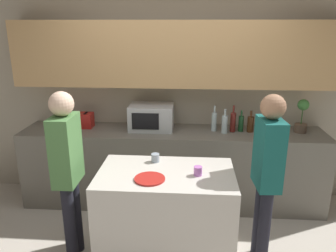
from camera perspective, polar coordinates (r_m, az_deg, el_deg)
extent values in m
cube|color=#B2A893|center=(4.12, 1.10, 6.07)|extent=(6.40, 0.08, 2.70)
cube|color=tan|center=(3.86, 0.98, 12.42)|extent=(3.74, 0.32, 0.75)
cube|color=#6B665B|center=(4.06, 0.76, -7.19)|extent=(3.60, 0.62, 0.94)
cube|color=beige|center=(3.13, -0.34, -15.62)|extent=(1.21, 0.73, 0.91)
cube|color=#B7BABC|center=(3.93, -2.87, 1.59)|extent=(0.52, 0.38, 0.30)
cube|color=black|center=(3.76, -3.98, 0.80)|extent=(0.31, 0.01, 0.19)
cube|color=#B21E19|center=(4.14, -14.72, 0.98)|extent=(0.26, 0.16, 0.18)
cube|color=black|center=(4.13, -15.47, 2.21)|extent=(0.02, 0.11, 0.01)
cube|color=black|center=(4.10, -14.15, 2.20)|extent=(0.02, 0.11, 0.01)
cylinder|color=brown|center=(4.14, 22.07, -0.33)|extent=(0.14, 0.14, 0.10)
cylinder|color=#38662D|center=(4.10, 22.29, 1.53)|extent=(0.01, 0.01, 0.18)
sphere|color=#3D7A38|center=(4.07, 22.51, 3.43)|extent=(0.13, 0.13, 0.13)
cylinder|color=silver|center=(3.91, 8.02, 0.72)|extent=(0.06, 0.06, 0.22)
cylinder|color=silver|center=(3.86, 8.12, 2.90)|extent=(0.02, 0.02, 0.09)
cylinder|color=silver|center=(3.85, 9.82, 0.26)|extent=(0.07, 0.07, 0.21)
cylinder|color=silver|center=(3.81, 9.93, 2.32)|extent=(0.02, 0.02, 0.08)
cylinder|color=maroon|center=(3.91, 11.24, 0.64)|extent=(0.07, 0.07, 0.23)
cylinder|color=maroon|center=(3.87, 11.37, 2.88)|extent=(0.02, 0.02, 0.09)
cylinder|color=#194723|center=(3.95, 12.59, 0.39)|extent=(0.06, 0.06, 0.18)
cylinder|color=#194723|center=(3.92, 12.71, 2.18)|extent=(0.02, 0.02, 0.07)
cylinder|color=#472814|center=(3.95, 14.16, 0.28)|extent=(0.08, 0.08, 0.18)
cylinder|color=#472814|center=(3.92, 14.30, 2.07)|extent=(0.03, 0.03, 0.07)
cylinder|color=red|center=(2.78, -3.22, -9.17)|extent=(0.26, 0.26, 0.01)
cylinder|color=#95A3B1|center=(3.11, -2.22, -5.56)|extent=(0.08, 0.08, 0.08)
cylinder|color=#C06DC8|center=(2.85, 5.24, -7.80)|extent=(0.07, 0.07, 0.08)
cylinder|color=black|center=(3.21, 16.37, -16.80)|extent=(0.11, 0.11, 0.78)
cylinder|color=black|center=(3.34, 15.62, -15.29)|extent=(0.11, 0.11, 0.78)
cube|color=#165B56|center=(2.96, 17.11, -4.60)|extent=(0.21, 0.35, 0.62)
sphere|color=#9E7051|center=(2.84, 17.84, 3.20)|extent=(0.21, 0.21, 0.21)
cylinder|color=black|center=(3.40, -15.78, -14.65)|extent=(0.11, 0.11, 0.79)
cylinder|color=black|center=(3.27, -16.73, -16.09)|extent=(0.11, 0.11, 0.79)
cube|color=#4A7B42|center=(3.02, -17.36, -4.01)|extent=(0.19, 0.34, 0.62)
sphere|color=beige|center=(2.90, -18.09, 3.69)|extent=(0.21, 0.21, 0.21)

